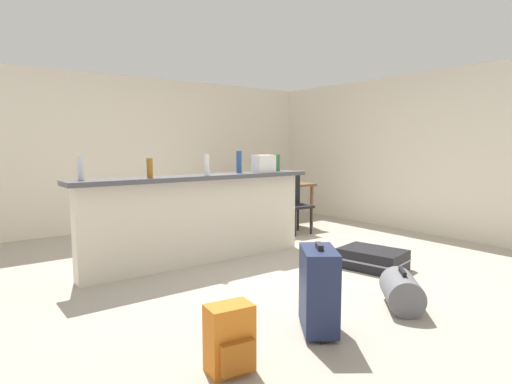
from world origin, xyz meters
The scene contains 18 objects.
ground_plane centered at (0.00, 0.00, -0.03)m, with size 13.00×13.00×0.05m, color #ADA393.
wall_back centered at (0.00, 3.05, 1.25)m, with size 6.60×0.10×2.50m, color silver.
wall_right centered at (3.05, 0.30, 1.25)m, with size 0.10×6.00×2.50m, color silver.
partition_half_wall centered at (-0.64, 0.42, 0.49)m, with size 2.80×0.20×0.99m, color silver.
bar_countertop centered at (-0.64, 0.42, 1.01)m, with size 2.96×0.40×0.05m, color #4C4C51.
bottle_clear centered at (-1.93, 0.51, 1.16)m, with size 0.06×0.06×0.25m, color silver.
bottle_amber centered at (-1.26, 0.39, 1.14)m, with size 0.06×0.06×0.21m, color #9E661E.
bottle_white centered at (-0.59, 0.33, 1.16)m, with size 0.06×0.06×0.24m, color silver.
bottle_blue centered at (-0.06, 0.46, 1.17)m, with size 0.07×0.07×0.27m, color #284C89.
bottle_green centered at (0.57, 0.47, 1.15)m, with size 0.08×0.08×0.22m, color #2D6B38.
grocery_bag centered at (0.27, 0.37, 1.15)m, with size 0.26×0.18×0.22m, color silver.
dining_table centered at (1.45, 1.55, 0.65)m, with size 1.10×0.80×0.74m.
dining_chair_near_partition centered at (1.39, 1.06, 0.52)m, with size 0.42×0.42×0.93m.
dining_chair_far_side centered at (1.54, 2.10, 0.52)m, with size 0.42×0.42×0.93m.
suitcase_flat_black centered at (0.79, -0.95, 0.11)m, with size 0.63×0.88×0.22m.
backpack_orange centered at (-1.70, -1.83, 0.20)m, with size 0.30×0.27×0.42m.
suitcase_upright_navy centered at (-0.87, -1.76, 0.33)m, with size 0.45×0.50×0.67m.
duffel_bag_grey centered at (0.02, -1.85, 0.15)m, with size 0.55×0.55×0.34m.
Camera 1 is at (-3.06, -3.91, 1.38)m, focal length 29.91 mm.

